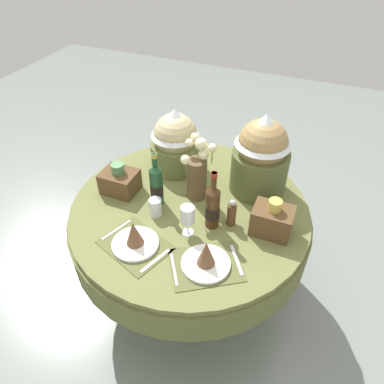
{
  "coord_description": "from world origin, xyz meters",
  "views": [
    {
      "loc": [
        0.6,
        -1.41,
        2.15
      ],
      "look_at": [
        0.0,
        0.03,
        0.83
      ],
      "focal_mm": 33.75,
      "sensor_mm": 36.0,
      "label": 1
    }
  ],
  "objects_px": {
    "wine_glass_right": "(188,215)",
    "pepper_mill": "(232,213)",
    "place_setting_left": "(135,239)",
    "place_setting_right": "(206,259)",
    "flower_vase": "(197,172)",
    "gift_tub_back_right": "(262,152)",
    "dining_table": "(190,223)",
    "woven_basket_side_left": "(120,181)",
    "gift_tub_back_left": "(175,138)",
    "woven_basket_side_right": "(272,220)",
    "wine_bottle_left": "(156,185)",
    "tumbler_near_right": "(155,207)",
    "wine_bottle_centre": "(213,206)"
  },
  "relations": [
    {
      "from": "wine_bottle_centre",
      "to": "tumbler_near_right",
      "type": "height_order",
      "value": "wine_bottle_centre"
    },
    {
      "from": "woven_basket_side_left",
      "to": "place_setting_right",
      "type": "bearing_deg",
      "value": -26.6
    },
    {
      "from": "place_setting_right",
      "to": "gift_tub_back_right",
      "type": "height_order",
      "value": "gift_tub_back_right"
    },
    {
      "from": "place_setting_left",
      "to": "place_setting_right",
      "type": "relative_size",
      "value": 0.96
    },
    {
      "from": "wine_glass_right",
      "to": "tumbler_near_right",
      "type": "height_order",
      "value": "wine_glass_right"
    },
    {
      "from": "wine_bottle_centre",
      "to": "place_setting_left",
      "type": "bearing_deg",
      "value": -136.96
    },
    {
      "from": "place_setting_right",
      "to": "place_setting_left",
      "type": "bearing_deg",
      "value": -177.37
    },
    {
      "from": "dining_table",
      "to": "pepper_mill",
      "type": "height_order",
      "value": "pepper_mill"
    },
    {
      "from": "wine_glass_right",
      "to": "dining_table",
      "type": "bearing_deg",
      "value": 109.86
    },
    {
      "from": "place_setting_right",
      "to": "wine_bottle_left",
      "type": "bearing_deg",
      "value": 142.46
    },
    {
      "from": "wine_bottle_left",
      "to": "wine_glass_right",
      "type": "relative_size",
      "value": 1.88
    },
    {
      "from": "wine_glass_right",
      "to": "woven_basket_side_right",
      "type": "height_order",
      "value": "woven_basket_side_right"
    },
    {
      "from": "gift_tub_back_left",
      "to": "woven_basket_side_left",
      "type": "bearing_deg",
      "value": -120.2
    },
    {
      "from": "wine_glass_right",
      "to": "pepper_mill",
      "type": "relative_size",
      "value": 1.06
    },
    {
      "from": "place_setting_right",
      "to": "wine_bottle_centre",
      "type": "relative_size",
      "value": 1.21
    },
    {
      "from": "place_setting_left",
      "to": "woven_basket_side_right",
      "type": "height_order",
      "value": "woven_basket_side_right"
    },
    {
      "from": "flower_vase",
      "to": "wine_bottle_centre",
      "type": "height_order",
      "value": "flower_vase"
    },
    {
      "from": "wine_bottle_centre",
      "to": "wine_bottle_left",
      "type": "bearing_deg",
      "value": 171.66
    },
    {
      "from": "pepper_mill",
      "to": "gift_tub_back_right",
      "type": "height_order",
      "value": "gift_tub_back_right"
    },
    {
      "from": "pepper_mill",
      "to": "place_setting_left",
      "type": "bearing_deg",
      "value": -140.27
    },
    {
      "from": "dining_table",
      "to": "wine_glass_right",
      "type": "height_order",
      "value": "wine_glass_right"
    },
    {
      "from": "flower_vase",
      "to": "gift_tub_back_right",
      "type": "distance_m",
      "value": 0.38
    },
    {
      "from": "place_setting_right",
      "to": "woven_basket_side_right",
      "type": "bearing_deg",
      "value": 55.65
    },
    {
      "from": "dining_table",
      "to": "pepper_mill",
      "type": "distance_m",
      "value": 0.34
    },
    {
      "from": "place_setting_left",
      "to": "wine_bottle_left",
      "type": "distance_m",
      "value": 0.35
    },
    {
      "from": "wine_bottle_left",
      "to": "tumbler_near_right",
      "type": "height_order",
      "value": "wine_bottle_left"
    },
    {
      "from": "wine_glass_right",
      "to": "tumbler_near_right",
      "type": "relative_size",
      "value": 1.68
    },
    {
      "from": "wine_glass_right",
      "to": "pepper_mill",
      "type": "xyz_separation_m",
      "value": [
        0.19,
        0.15,
        -0.05
      ]
    },
    {
      "from": "place_setting_left",
      "to": "flower_vase",
      "type": "distance_m",
      "value": 0.52
    },
    {
      "from": "place_setting_right",
      "to": "flower_vase",
      "type": "bearing_deg",
      "value": 116.5
    },
    {
      "from": "place_setting_right",
      "to": "woven_basket_side_left",
      "type": "distance_m",
      "value": 0.75
    },
    {
      "from": "pepper_mill",
      "to": "woven_basket_side_right",
      "type": "relative_size",
      "value": 0.79
    },
    {
      "from": "wine_glass_right",
      "to": "gift_tub_back_left",
      "type": "bearing_deg",
      "value": 120.09
    },
    {
      "from": "gift_tub_back_right",
      "to": "wine_glass_right",
      "type": "bearing_deg",
      "value": -115.55
    },
    {
      "from": "woven_basket_side_left",
      "to": "gift_tub_back_right",
      "type": "bearing_deg",
      "value": 23.95
    },
    {
      "from": "place_setting_left",
      "to": "flower_vase",
      "type": "xyz_separation_m",
      "value": [
        0.14,
        0.48,
        0.13
      ]
    },
    {
      "from": "place_setting_left",
      "to": "place_setting_right",
      "type": "distance_m",
      "value": 0.38
    },
    {
      "from": "woven_basket_side_left",
      "to": "dining_table",
      "type": "bearing_deg",
      "value": 3.26
    },
    {
      "from": "flower_vase",
      "to": "woven_basket_side_right",
      "type": "relative_size",
      "value": 1.85
    },
    {
      "from": "wine_bottle_left",
      "to": "wine_bottle_centre",
      "type": "height_order",
      "value": "wine_bottle_centre"
    },
    {
      "from": "wine_bottle_left",
      "to": "gift_tub_back_right",
      "type": "height_order",
      "value": "gift_tub_back_right"
    },
    {
      "from": "wine_glass_right",
      "to": "pepper_mill",
      "type": "distance_m",
      "value": 0.25
    },
    {
      "from": "wine_bottle_centre",
      "to": "pepper_mill",
      "type": "relative_size",
      "value": 2.08
    },
    {
      "from": "dining_table",
      "to": "woven_basket_side_right",
      "type": "distance_m",
      "value": 0.52
    },
    {
      "from": "dining_table",
      "to": "pepper_mill",
      "type": "bearing_deg",
      "value": -9.99
    },
    {
      "from": "tumbler_near_right",
      "to": "wine_glass_right",
      "type": "bearing_deg",
      "value": -15.66
    },
    {
      "from": "wine_bottle_left",
      "to": "wine_glass_right",
      "type": "bearing_deg",
      "value": -31.45
    },
    {
      "from": "dining_table",
      "to": "place_setting_right",
      "type": "xyz_separation_m",
      "value": [
        0.24,
        -0.36,
        0.19
      ]
    },
    {
      "from": "wine_bottle_left",
      "to": "place_setting_left",
      "type": "bearing_deg",
      "value": -82.72
    },
    {
      "from": "gift_tub_back_right",
      "to": "woven_basket_side_left",
      "type": "relative_size",
      "value": 2.43
    }
  ]
}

